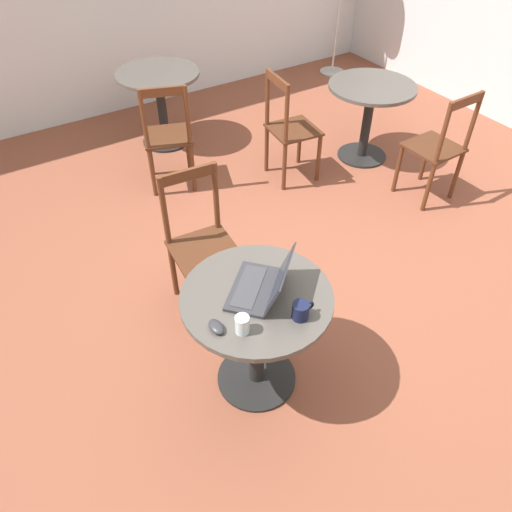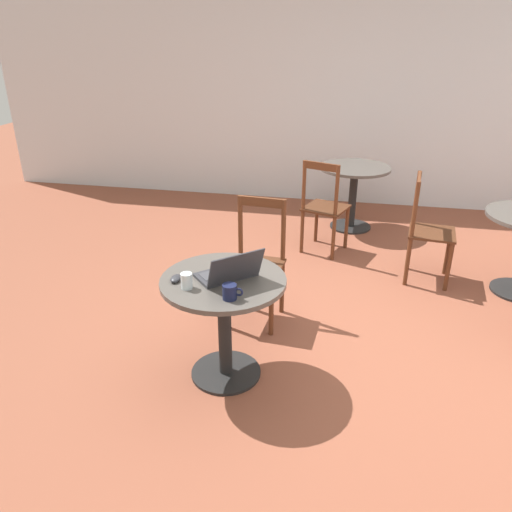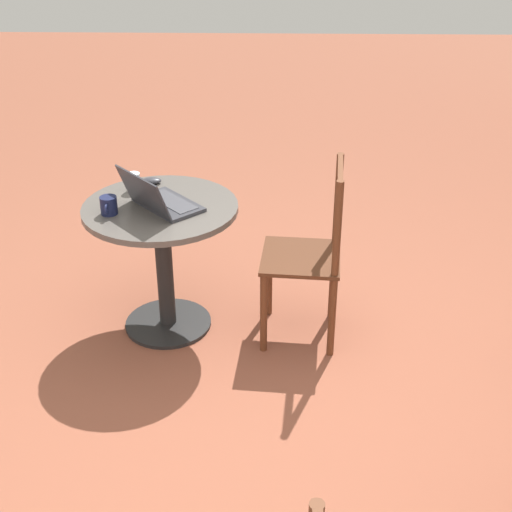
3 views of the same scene
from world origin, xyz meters
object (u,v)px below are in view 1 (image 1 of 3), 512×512
object	(u,v)px
chair_near_back	(202,245)
mouse	(216,327)
cafe_table_near	(257,320)
chair_mid_front	(438,149)
cafe_table_far	(160,91)
drinking_glass	(242,325)
cafe_table_mid	(370,105)
chair_far_front	(168,138)
mug	(301,311)
laptop	(261,285)
chair_mid_left	(289,130)

from	to	relation	value
chair_near_back	mouse	world-z (taller)	chair_near_back
cafe_table_near	chair_mid_front	xyz separation A→B (m)	(2.20, 0.78, -0.06)
cafe_table_far	drinking_glass	xyz separation A→B (m)	(-0.89, -2.98, 0.23)
cafe_table_mid	chair_mid_front	distance (m)	0.80
cafe_table_far	chair_far_front	world-z (taller)	chair_far_front
cafe_table_far	mouse	xyz separation A→B (m)	(-0.99, -2.90, 0.20)
cafe_table_mid	mug	xyz separation A→B (m)	(-2.08, -1.80, 0.23)
chair_far_front	laptop	world-z (taller)	chair_far_front
laptop	chair_far_front	bearing A→B (deg)	78.56
cafe_table_near	cafe_table_mid	world-z (taller)	same
chair_far_front	mug	world-z (taller)	chair_far_front
chair_far_front	drinking_glass	bearing A→B (deg)	-105.67
chair_far_front	mouse	bearing A→B (deg)	-108.45
drinking_glass	mouse	bearing A→B (deg)	141.56
mouse	cafe_table_mid	bearing A→B (deg)	34.09
laptop	drinking_glass	bearing A→B (deg)	-141.60
cafe_table_near	cafe_table_far	distance (m)	2.91
cafe_table_far	cafe_table_near	bearing A→B (deg)	-104.25
chair_far_front	mouse	size ratio (longest dim) A/B	9.39
cafe_table_near	mouse	size ratio (longest dim) A/B	7.62
cafe_table_mid	cafe_table_far	xyz separation A→B (m)	(-1.46, 1.25, 0.00)
chair_near_back	drinking_glass	bearing A→B (deg)	-104.72
chair_mid_front	mouse	distance (m)	2.62
chair_mid_left	chair_far_front	distance (m)	1.01
chair_mid_front	drinking_glass	world-z (taller)	chair_mid_front
cafe_table_near	chair_mid_front	world-z (taller)	chair_mid_front
cafe_table_near	drinking_glass	bearing A→B (deg)	-138.30
chair_mid_front	drinking_glass	size ratio (longest dim) A/B	9.94
chair_near_back	chair_far_front	size ratio (longest dim) A/B	1.00
mug	cafe_table_mid	bearing A→B (deg)	40.93
laptop	mouse	distance (m)	0.32
laptop	drinking_glass	distance (m)	0.27
cafe_table_mid	mouse	bearing A→B (deg)	-145.91
drinking_glass	mug	bearing A→B (deg)	-14.36
chair_mid_left	laptop	xyz separation A→B (m)	(-1.34, -1.66, 0.28)
cafe_table_mid	laptop	xyz separation A→B (m)	(-2.14, -1.57, 0.23)
chair_near_back	chair_mid_front	bearing A→B (deg)	1.24
chair_mid_left	chair_far_front	xyz separation A→B (m)	(-0.92, 0.42, 0.00)
drinking_glass	laptop	bearing A→B (deg)	38.40
chair_near_back	chair_far_front	bearing A→B (deg)	73.72
chair_near_back	laptop	world-z (taller)	chair_near_back
chair_mid_front	mouse	size ratio (longest dim) A/B	9.39
mug	cafe_table_near	bearing A→B (deg)	113.99
cafe_table_far	laptop	bearing A→B (deg)	-103.65
mug	drinking_glass	bearing A→B (deg)	165.64
chair_mid_front	chair_far_front	xyz separation A→B (m)	(-1.74, 1.31, 0.00)
laptop	cafe_table_mid	bearing A→B (deg)	36.14
chair_near_back	chair_mid_front	xyz separation A→B (m)	(2.14, 0.05, 0.00)
cafe_table_far	chair_near_back	xyz separation A→B (m)	(-0.66, -2.09, -0.06)
cafe_table_mid	cafe_table_far	world-z (taller)	same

